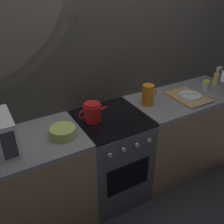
# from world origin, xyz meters

# --- Properties ---
(ground_plane) EXTENTS (8.00, 8.00, 0.00)m
(ground_plane) POSITION_xyz_m (0.00, 0.00, 0.00)
(ground_plane) COLOR #2D2D33
(back_wall) EXTENTS (3.60, 0.05, 2.40)m
(back_wall) POSITION_xyz_m (0.00, 0.32, 1.20)
(back_wall) COLOR #A39989
(back_wall) RESTS_ON ground_plane
(counter_left) EXTENTS (1.20, 0.60, 0.90)m
(counter_left) POSITION_xyz_m (-0.90, 0.00, 0.45)
(counter_left) COLOR #997251
(counter_left) RESTS_ON ground_plane
(stove_unit) EXTENTS (0.60, 0.63, 0.90)m
(stove_unit) POSITION_xyz_m (-0.00, -0.00, 0.45)
(stove_unit) COLOR #4C4C51
(stove_unit) RESTS_ON ground_plane
(counter_right) EXTENTS (1.20, 0.60, 0.90)m
(counter_right) POSITION_xyz_m (0.90, 0.00, 0.45)
(counter_right) COLOR #997251
(counter_right) RESTS_ON ground_plane
(kettle) EXTENTS (0.28, 0.15, 0.17)m
(kettle) POSITION_xyz_m (-0.16, 0.03, 0.98)
(kettle) COLOR red
(kettle) RESTS_ON stove_unit
(mixing_bowl) EXTENTS (0.20, 0.20, 0.08)m
(mixing_bowl) POSITION_xyz_m (-0.47, -0.07, 0.94)
(mixing_bowl) COLOR #B7D166
(mixing_bowl) RESTS_ON counter_left
(pitcher) EXTENTS (0.16, 0.11, 0.20)m
(pitcher) POSITION_xyz_m (0.42, 0.04, 1.00)
(pitcher) COLOR orange
(pitcher) RESTS_ON counter_right
(dish_pile) EXTENTS (0.30, 0.40, 0.06)m
(dish_pile) POSITION_xyz_m (0.86, -0.06, 0.92)
(dish_pile) COLOR tan
(dish_pile) RESTS_ON counter_right
(spice_jar) EXTENTS (0.08, 0.08, 0.10)m
(spice_jar) POSITION_xyz_m (1.16, 0.00, 0.95)
(spice_jar) COLOR silver
(spice_jar) RESTS_ON counter_right
(spray_bottle) EXTENTS (0.08, 0.06, 0.20)m
(spray_bottle) POSITION_xyz_m (1.37, 0.05, 0.98)
(spray_bottle) COLOR #E5CC72
(spray_bottle) RESTS_ON counter_right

